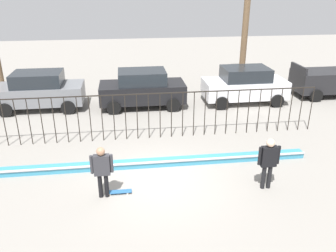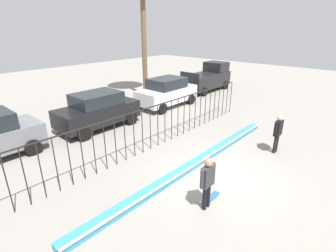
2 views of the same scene
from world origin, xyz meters
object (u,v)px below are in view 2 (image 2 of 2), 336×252
object	(u,v)px
parked_car_black	(98,110)
parked_car_white	(167,92)
skateboard	(211,198)
camera_operator	(278,130)
pickup_truck	(208,78)
skateboarder	(208,179)

from	to	relation	value
parked_car_black	parked_car_white	bearing A→B (deg)	-4.03
skateboard	camera_operator	bearing A→B (deg)	-12.07
parked_car_black	camera_operator	bearing A→B (deg)	-71.20
skateboard	pickup_truck	world-z (taller)	pickup_truck
skateboarder	pickup_truck	xyz separation A→B (m)	(12.79, 8.48, 0.04)
skateboard	parked_car_black	xyz separation A→B (m)	(1.24, 7.86, 0.91)
parked_car_black	pickup_truck	bearing A→B (deg)	-1.01
skateboard	pickup_truck	bearing A→B (deg)	25.52
skateboarder	camera_operator	world-z (taller)	camera_operator
skateboarder	parked_car_white	distance (m)	10.62
skateboard	pickup_truck	xyz separation A→B (m)	(12.35, 8.37, 0.98)
skateboard	parked_car_white	world-z (taller)	parked_car_white
parked_car_white	parked_car_black	bearing A→B (deg)	175.07
camera_operator	parked_car_white	xyz separation A→B (m)	(2.03, 8.11, -0.05)
skateboarder	parked_car_black	bearing A→B (deg)	50.99
pickup_truck	parked_car_black	bearing A→B (deg)	-173.96
skateboarder	skateboard	xyz separation A→B (m)	(0.43, 0.11, -0.94)
camera_operator	parked_car_white	distance (m)	8.35
skateboard	parked_car_white	size ratio (longest dim) A/B	0.19
parked_car_black	parked_car_white	xyz separation A→B (m)	(5.39, -0.04, 0.00)
skateboard	parked_car_white	distance (m)	10.29
skateboard	camera_operator	distance (m)	4.71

